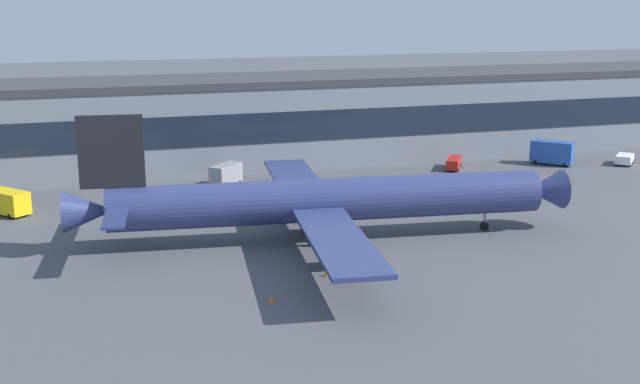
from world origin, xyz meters
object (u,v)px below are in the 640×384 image
at_px(airliner, 322,200).
at_px(belt_loader, 454,162).
at_px(fuel_truck, 4,201).
at_px(traffic_cone_1, 326,273).
at_px(stair_truck, 226,174).
at_px(traffic_cone_0, 272,299).
at_px(catering_truck, 553,152).
at_px(pushback_tractor, 625,159).

relative_size(airliner, belt_loader, 9.51).
height_order(fuel_truck, traffic_cone_1, fuel_truck).
bearing_deg(fuel_truck, traffic_cone_1, -46.92).
bearing_deg(belt_loader, fuel_truck, -173.78).
relative_size(belt_loader, stair_truck, 1.08).
bearing_deg(traffic_cone_0, catering_truck, 37.29).
bearing_deg(belt_loader, traffic_cone_1, -130.03).
distance_m(catering_truck, stair_truck, 58.19).
bearing_deg(airliner, traffic_cone_0, -121.13).
height_order(pushback_tractor, traffic_cone_0, pushback_tractor).
height_order(fuel_truck, traffic_cone_0, fuel_truck).
relative_size(catering_truck, fuel_truck, 0.86).
height_order(airliner, pushback_tractor, airliner).
height_order(catering_truck, stair_truck, catering_truck).
height_order(belt_loader, pushback_tractor, belt_loader).
bearing_deg(airliner, traffic_cone_1, -105.73).
height_order(airliner, traffic_cone_0, airliner).
distance_m(pushback_tractor, traffic_cone_0, 87.64).
distance_m(pushback_tractor, catering_truck, 12.98).
bearing_deg(stair_truck, traffic_cone_1, -86.87).
relative_size(airliner, pushback_tractor, 11.69).
bearing_deg(traffic_cone_0, belt_loader, 48.15).
bearing_deg(catering_truck, pushback_tractor, -16.17).
distance_m(catering_truck, fuel_truck, 90.39).
relative_size(airliner, traffic_cone_0, 89.62).
bearing_deg(traffic_cone_1, fuel_truck, 133.08).
height_order(catering_truck, fuel_truck, catering_truck).
xyz_separation_m(catering_truck, traffic_cone_1, (-55.80, -42.66, -1.96)).
xyz_separation_m(catering_truck, traffic_cone_0, (-63.12, -48.06, -1.95)).
bearing_deg(fuel_truck, catering_truck, 3.74).
xyz_separation_m(stair_truck, fuel_truck, (-32.01, -6.79, -0.10)).
relative_size(catering_truck, stair_truck, 1.18).
distance_m(stair_truck, traffic_cone_0, 49.24).
relative_size(fuel_truck, traffic_cone_1, 12.32).
bearing_deg(pushback_tractor, airliner, -157.72).
xyz_separation_m(belt_loader, catering_truck, (18.33, -1.95, 1.14)).
relative_size(belt_loader, fuel_truck, 0.78).
bearing_deg(stair_truck, belt_loader, 1.50).
height_order(belt_loader, traffic_cone_1, belt_loader).
xyz_separation_m(pushback_tractor, traffic_cone_0, (-75.52, -44.47, -0.71)).
height_order(belt_loader, catering_truck, catering_truck).
distance_m(airliner, belt_loader, 46.82).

